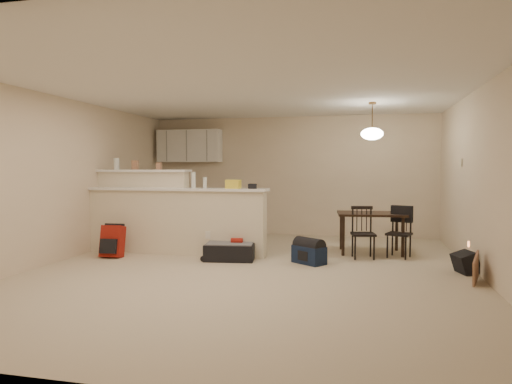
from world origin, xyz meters
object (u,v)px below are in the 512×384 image
(dining_table, at_px, (371,218))
(navy_duffel, at_px, (309,255))
(red_backpack, at_px, (113,241))
(black_daypack, at_px, (466,263))
(pendant_lamp, at_px, (372,133))
(dining_chair_near, at_px, (363,233))
(suitcase, at_px, (230,252))
(dining_chair_far, at_px, (399,232))

(dining_table, distance_m, navy_duffel, 1.48)
(red_backpack, relative_size, black_daypack, 1.56)
(pendant_lamp, relative_size, dining_chair_near, 0.76)
(red_backpack, xyz_separation_m, navy_duffel, (3.10, 0.21, -0.12))
(suitcase, relative_size, navy_duffel, 1.54)
(dining_table, distance_m, red_backpack, 4.22)
(red_backpack, distance_m, black_daypack, 5.23)
(dining_table, height_order, pendant_lamp, pendant_lamp)
(black_daypack, bearing_deg, navy_duffel, 69.10)
(pendant_lamp, bearing_deg, suitcase, -153.22)
(dining_chair_far, bearing_deg, black_daypack, -30.24)
(dining_chair_near, distance_m, dining_chair_far, 0.58)
(dining_chair_far, bearing_deg, dining_chair_near, -140.87)
(dining_chair_near, xyz_separation_m, black_daypack, (1.34, -0.76, -0.26))
(dining_chair_near, relative_size, black_daypack, 2.54)
(pendant_lamp, distance_m, suitcase, 3.02)
(dining_table, xyz_separation_m, dining_chair_far, (0.43, -0.30, -0.19))
(pendant_lamp, height_order, suitcase, pendant_lamp)
(dining_chair_near, height_order, dining_chair_far, dining_chair_near)
(dining_chair_near, height_order, suitcase, dining_chair_near)
(pendant_lamp, relative_size, suitcase, 0.83)
(navy_duffel, relative_size, black_daypack, 1.51)
(red_backpack, bearing_deg, dining_chair_far, 9.22)
(dining_table, distance_m, dining_chair_near, 0.54)
(red_backpack, bearing_deg, navy_duffel, 0.55)
(red_backpack, bearing_deg, black_daypack, -2.91)
(navy_duffel, height_order, black_daypack, black_daypack)
(dining_chair_near, relative_size, navy_duffel, 1.68)
(dining_chair_far, bearing_deg, red_backpack, -147.33)
(suitcase, height_order, navy_duffel, navy_duffel)
(red_backpack, bearing_deg, pendant_lamp, 14.42)
(dining_chair_far, height_order, suitcase, dining_chair_far)
(dining_chair_far, bearing_deg, pendant_lamp, 165.53)
(pendant_lamp, xyz_separation_m, suitcase, (-2.13, -1.07, -1.86))
(dining_table, xyz_separation_m, red_backpack, (-4.01, -1.28, -0.34))
(dining_table, bearing_deg, dining_chair_far, -40.05)
(dining_chair_near, xyz_separation_m, navy_duffel, (-0.78, -0.59, -0.27))
(red_backpack, bearing_deg, dining_chair_near, 8.27)
(dining_chair_far, bearing_deg, navy_duffel, -129.66)
(pendant_lamp, distance_m, navy_duffel, 2.33)
(dining_chair_near, bearing_deg, pendant_lamp, 65.76)
(dining_table, relative_size, suitcase, 1.53)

